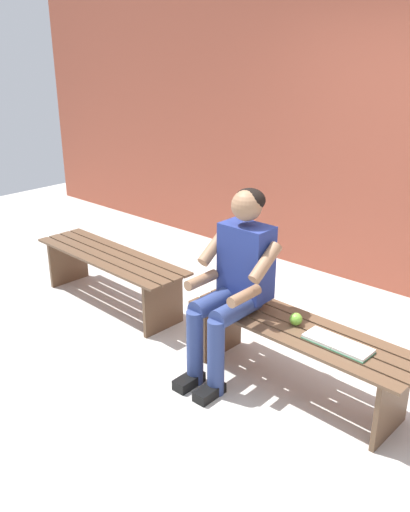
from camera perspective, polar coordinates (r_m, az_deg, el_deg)
The scene contains 7 objects.
ground_plane at distance 3.62m, azimuth -12.87°, elevation -14.86°, with size 10.00×7.00×0.04m, color beige.
brick_wall at distance 5.02m, azimuth 18.18°, elevation 12.77°, with size 9.50×0.24×2.85m, color #9E4C38.
bench_near at distance 3.48m, azimuth 9.85°, elevation -9.13°, with size 1.54×0.49×0.45m.
bench_far at distance 4.62m, azimuth -10.01°, elevation -1.14°, with size 1.58×0.49×0.45m.
person_seated at distance 3.47m, azimuth 3.12°, elevation -2.33°, with size 0.50×0.69×1.26m.
apple at distance 3.43m, azimuth 9.63°, elevation -6.63°, with size 0.08×0.08×0.08m, color #72B738.
book_open at distance 3.27m, azimuth 13.90°, elevation -9.04°, with size 0.42×0.17×0.02m.
Camera 1 is at (-1.54, 2.58, 2.09)m, focal length 37.66 mm.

